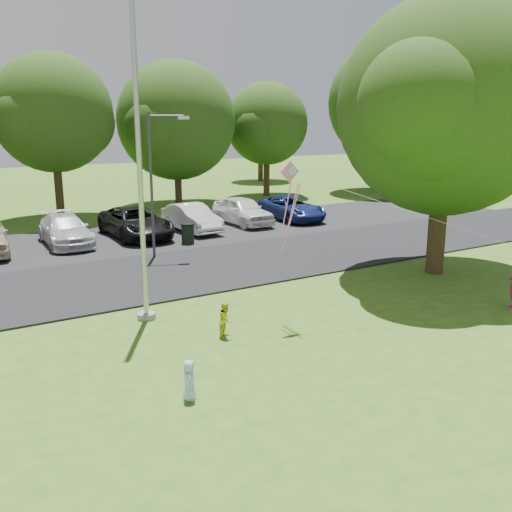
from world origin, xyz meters
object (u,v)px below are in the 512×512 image
child_blue (189,380)px  big_tree (446,111)px  kite (297,191)px  street_lamp (157,172)px  child_yellow (226,319)px  flagpole (139,165)px  trash_can (188,234)px

child_blue → big_tree: bearing=-46.8°
kite → big_tree: bearing=15.4°
street_lamp → kite: (0.35, -8.64, 0.17)m
child_yellow → flagpole: bearing=75.9°
street_lamp → big_tree: (7.33, -7.26, 2.23)m
street_lamp → kite: bearing=-66.6°
street_lamp → child_blue: 12.27m
child_blue → kite: kite is taller
child_blue → flagpole: bearing=12.5°
big_tree → kite: big_tree is taller
street_lamp → trash_can: (1.94, 1.59, -2.87)m
child_yellow → street_lamp: bearing=36.3°
trash_can → street_lamp: bearing=-140.7°
flagpole → big_tree: bearing=-4.7°
big_tree → kite: size_ratio=1.47×
flagpole → trash_can: (4.97, 8.00, -3.70)m
child_blue → kite: size_ratio=0.13×
flagpole → street_lamp: flagpole is taller
big_tree → child_yellow: size_ratio=10.22×
street_lamp → child_blue: (-3.99, -11.23, -2.93)m
child_yellow → child_blue: bearing=-172.8°
big_tree → child_yellow: 10.57m
child_yellow → kite: size_ratio=0.14×
trash_can → child_blue: (-5.93, -12.82, -0.06)m
big_tree → child_yellow: big_tree is taller
flagpole → street_lamp: size_ratio=1.80×
child_blue → kite: bearing=-35.3°
trash_can → kite: 10.79m
street_lamp → big_tree: bearing=-23.7°
kite → flagpole: bearing=150.8°
trash_can → child_yellow: bearing=-110.0°
street_lamp → big_tree: 10.55m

